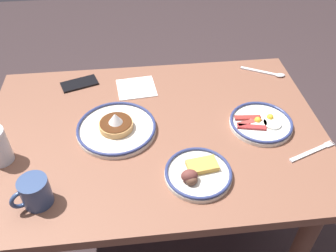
{
  "coord_description": "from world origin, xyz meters",
  "views": [
    {
      "loc": [
        0.06,
        0.92,
        1.58
      ],
      "look_at": [
        -0.05,
        0.02,
        0.76
      ],
      "focal_mm": 38.09,
      "sensor_mm": 36.0,
      "label": 1
    }
  ],
  "objects": [
    {
      "name": "plate_near_main",
      "position": [
        0.13,
        -0.01,
        0.75
      ],
      "size": [
        0.28,
        0.28,
        0.08
      ],
      "color": "silver",
      "rests_on": "dining_table"
    },
    {
      "name": "cell_phone",
      "position": [
        0.28,
        -0.31,
        0.74
      ],
      "size": [
        0.16,
        0.11,
        0.01
      ],
      "primitive_type": "cube",
      "rotation": [
        0.0,
        0.0,
        0.33
      ],
      "color": "black",
      "rests_on": "dining_table"
    },
    {
      "name": "plate_far_companion",
      "position": [
        -0.11,
        0.23,
        0.75
      ],
      "size": [
        0.21,
        0.21,
        0.05
      ],
      "color": "silver",
      "rests_on": "dining_table"
    },
    {
      "name": "fork_near",
      "position": [
        -0.51,
        0.17,
        0.74
      ],
      "size": [
        0.18,
        0.08,
        0.01
      ],
      "color": "silver",
      "rests_on": "dining_table"
    },
    {
      "name": "ground_plane",
      "position": [
        0.0,
        0.0,
        0.0
      ],
      "size": [
        6.0,
        6.0,
        0.0
      ],
      "primitive_type": "plane",
      "color": "#35282A"
    },
    {
      "name": "paper_napkin",
      "position": [
        0.05,
        -0.25,
        0.73
      ],
      "size": [
        0.16,
        0.15,
        0.0
      ],
      "primitive_type": "cube",
      "rotation": [
        0.0,
        0.0,
        0.1
      ],
      "color": "white",
      "rests_on": "dining_table"
    },
    {
      "name": "dining_table",
      "position": [
        0.0,
        0.0,
        0.62
      ],
      "size": [
        1.19,
        0.82,
        0.73
      ],
      "color": "brown",
      "rests_on": "ground_plane"
    },
    {
      "name": "tea_spoon",
      "position": [
        -0.51,
        -0.29,
        0.74
      ],
      "size": [
        0.17,
        0.1,
        0.01
      ],
      "color": "silver",
      "rests_on": "dining_table"
    },
    {
      "name": "plate_center_pancakes",
      "position": [
        -0.38,
        0.02,
        0.74
      ],
      "size": [
        0.22,
        0.22,
        0.04
      ],
      "color": "white",
      "rests_on": "dining_table"
    },
    {
      "name": "coffee_mug",
      "position": [
        0.36,
        0.27,
        0.78
      ],
      "size": [
        0.11,
        0.08,
        0.09
      ],
      "color": "#334772",
      "rests_on": "dining_table"
    }
  ]
}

